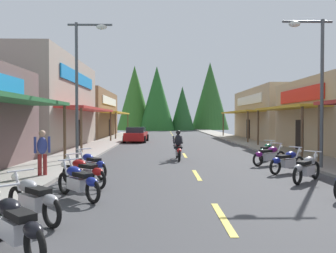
{
  "coord_description": "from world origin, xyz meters",
  "views": [
    {
      "loc": [
        -1.31,
        0.77,
        2.16
      ],
      "look_at": [
        -0.75,
        34.92,
        1.38
      ],
      "focal_mm": 35.31,
      "sensor_mm": 36.0,
      "label": 1
    }
  ],
  "objects_px": {
    "motorcycle_parked_right_5": "(269,155)",
    "motorcycle_parked_right_6": "(266,151)",
    "motorcycle_parked_left_1": "(33,198)",
    "parked_car_curbside": "(136,135)",
    "motorcycle_parked_left_3": "(84,172)",
    "motorcycle_parked_left_4": "(91,164)",
    "motorcycle_parked_left_2": "(78,181)",
    "motorcycle_parked_left_0": "(15,224)",
    "motorcycle_parked_right_3": "(307,168)",
    "rider_cruising_lead": "(178,148)",
    "motorcycle_parked_right_4": "(287,161)",
    "pedestrian_browsing": "(42,150)",
    "streetlamp_left": "(83,73)",
    "streetlamp_right": "(315,73)"
  },
  "relations": [
    {
      "from": "motorcycle_parked_right_4",
      "to": "motorcycle_parked_right_6",
      "type": "xyz_separation_m",
      "value": [
        0.42,
        3.94,
        0.0
      ]
    },
    {
      "from": "motorcycle_parked_left_0",
      "to": "motorcycle_parked_left_2",
      "type": "distance_m",
      "value": 3.67
    },
    {
      "from": "motorcycle_parked_right_4",
      "to": "motorcycle_parked_left_3",
      "type": "height_order",
      "value": "same"
    },
    {
      "from": "motorcycle_parked_right_6",
      "to": "motorcycle_parked_left_3",
      "type": "relative_size",
      "value": 1.03
    },
    {
      "from": "motorcycle_parked_right_4",
      "to": "rider_cruising_lead",
      "type": "bearing_deg",
      "value": 100.82
    },
    {
      "from": "motorcycle_parked_right_4",
      "to": "motorcycle_parked_left_2",
      "type": "distance_m",
      "value": 8.3
    },
    {
      "from": "motorcycle_parked_left_4",
      "to": "pedestrian_browsing",
      "type": "height_order",
      "value": "pedestrian_browsing"
    },
    {
      "from": "motorcycle_parked_right_6",
      "to": "parked_car_curbside",
      "type": "distance_m",
      "value": 16.08
    },
    {
      "from": "motorcycle_parked_right_3",
      "to": "motorcycle_parked_left_4",
      "type": "relative_size",
      "value": 0.96
    },
    {
      "from": "motorcycle_parked_right_5",
      "to": "motorcycle_parked_right_6",
      "type": "bearing_deg",
      "value": 46.3
    },
    {
      "from": "motorcycle_parked_left_2",
      "to": "motorcycle_parked_right_5",
      "type": "bearing_deg",
      "value": -93.0
    },
    {
      "from": "streetlamp_left",
      "to": "motorcycle_parked_right_4",
      "type": "bearing_deg",
      "value": -17.39
    },
    {
      "from": "motorcycle_parked_right_3",
      "to": "rider_cruising_lead",
      "type": "distance_m",
      "value": 7.4
    },
    {
      "from": "motorcycle_parked_right_3",
      "to": "motorcycle_parked_right_4",
      "type": "relative_size",
      "value": 0.87
    },
    {
      "from": "motorcycle_parked_left_4",
      "to": "pedestrian_browsing",
      "type": "distance_m",
      "value": 1.81
    },
    {
      "from": "motorcycle_parked_left_4",
      "to": "rider_cruising_lead",
      "type": "relative_size",
      "value": 0.78
    },
    {
      "from": "motorcycle_parked_right_5",
      "to": "motorcycle_parked_left_4",
      "type": "relative_size",
      "value": 1.14
    },
    {
      "from": "streetlamp_left",
      "to": "rider_cruising_lead",
      "type": "xyz_separation_m",
      "value": [
        4.58,
        1.58,
        -3.66
      ]
    },
    {
      "from": "motorcycle_parked_right_3",
      "to": "motorcycle_parked_left_0",
      "type": "height_order",
      "value": "same"
    },
    {
      "from": "motorcycle_parked_right_6",
      "to": "motorcycle_parked_left_2",
      "type": "xyz_separation_m",
      "value": [
        -7.64,
        -8.02,
        0.0
      ]
    },
    {
      "from": "motorcycle_parked_left_0",
      "to": "rider_cruising_lead",
      "type": "distance_m",
      "value": 12.47
    },
    {
      "from": "streetlamp_right",
      "to": "motorcycle_parked_left_3",
      "type": "bearing_deg",
      "value": -159.7
    },
    {
      "from": "motorcycle_parked_left_4",
      "to": "pedestrian_browsing",
      "type": "relative_size",
      "value": 0.95
    },
    {
      "from": "motorcycle_parked_right_3",
      "to": "motorcycle_parked_left_1",
      "type": "relative_size",
      "value": 0.95
    },
    {
      "from": "motorcycle_parked_right_3",
      "to": "motorcycle_parked_right_5",
      "type": "distance_m",
      "value": 4.05
    },
    {
      "from": "motorcycle_parked_left_2",
      "to": "pedestrian_browsing",
      "type": "relative_size",
      "value": 0.92
    },
    {
      "from": "streetlamp_left",
      "to": "motorcycle_parked_right_6",
      "type": "height_order",
      "value": "streetlamp_left"
    },
    {
      "from": "motorcycle_parked_left_0",
      "to": "motorcycle_parked_left_3",
      "type": "height_order",
      "value": "same"
    },
    {
      "from": "rider_cruising_lead",
      "to": "streetlamp_left",
      "type": "bearing_deg",
      "value": 106.99
    },
    {
      "from": "motorcycle_parked_right_5",
      "to": "motorcycle_parked_left_3",
      "type": "bearing_deg",
      "value": -177.73
    },
    {
      "from": "streetlamp_right",
      "to": "parked_car_curbside",
      "type": "xyz_separation_m",
      "value": [
        -8.84,
        17.22,
        -3.42
      ]
    },
    {
      "from": "motorcycle_parked_left_0",
      "to": "parked_car_curbside",
      "type": "height_order",
      "value": "parked_car_curbside"
    },
    {
      "from": "motorcycle_parked_left_4",
      "to": "parked_car_curbside",
      "type": "relative_size",
      "value": 0.38
    },
    {
      "from": "motorcycle_parked_right_6",
      "to": "motorcycle_parked_left_3",
      "type": "bearing_deg",
      "value": 165.19
    },
    {
      "from": "streetlamp_left",
      "to": "motorcycle_parked_right_3",
      "type": "relative_size",
      "value": 4.18
    },
    {
      "from": "motorcycle_parked_left_1",
      "to": "parked_car_curbside",
      "type": "relative_size",
      "value": 0.39
    },
    {
      "from": "motorcycle_parked_left_2",
      "to": "rider_cruising_lead",
      "type": "bearing_deg",
      "value": -64.28
    },
    {
      "from": "motorcycle_parked_left_4",
      "to": "rider_cruising_lead",
      "type": "bearing_deg",
      "value": -75.73
    },
    {
      "from": "rider_cruising_lead",
      "to": "motorcycle_parked_left_3",
      "type": "bearing_deg",
      "value": 152.02
    },
    {
      "from": "motorcycle_parked_left_0",
      "to": "parked_car_curbside",
      "type": "distance_m",
      "value": 25.73
    },
    {
      "from": "pedestrian_browsing",
      "to": "streetlamp_left",
      "type": "bearing_deg",
      "value": -36.85
    },
    {
      "from": "motorcycle_parked_left_2",
      "to": "motorcycle_parked_left_3",
      "type": "height_order",
      "value": "same"
    },
    {
      "from": "motorcycle_parked_left_4",
      "to": "parked_car_curbside",
      "type": "bearing_deg",
      "value": -42.19
    },
    {
      "from": "motorcycle_parked_right_6",
      "to": "motorcycle_parked_left_4",
      "type": "distance_m",
      "value": 9.31
    },
    {
      "from": "motorcycle_parked_left_2",
      "to": "pedestrian_browsing",
      "type": "xyz_separation_m",
      "value": [
        -2.08,
        3.09,
        0.53
      ]
    },
    {
      "from": "motorcycle_parked_left_0",
      "to": "rider_cruising_lead",
      "type": "height_order",
      "value": "rider_cruising_lead"
    },
    {
      "from": "motorcycle_parked_right_4",
      "to": "motorcycle_parked_right_5",
      "type": "xyz_separation_m",
      "value": [
        0.0,
        2.21,
        0.0
      ]
    },
    {
      "from": "streetlamp_right",
      "to": "motorcycle_parked_left_1",
      "type": "xyz_separation_m",
      "value": [
        -9.1,
        -6.79,
        -3.61
      ]
    },
    {
      "from": "motorcycle_parked_right_4",
      "to": "motorcycle_parked_left_3",
      "type": "xyz_separation_m",
      "value": [
        -7.45,
        -2.52,
        0.0
      ]
    },
    {
      "from": "motorcycle_parked_right_5",
      "to": "motorcycle_parked_right_6",
      "type": "height_order",
      "value": "same"
    }
  ]
}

